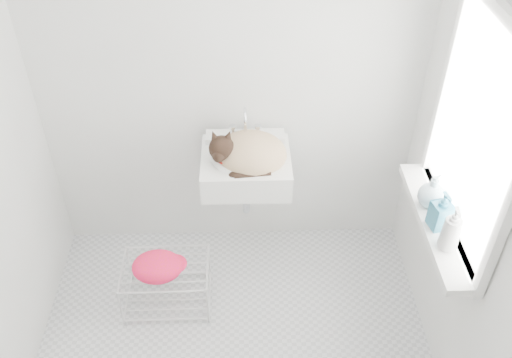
{
  "coord_description": "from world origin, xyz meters",
  "views": [
    {
      "loc": [
        0.07,
        -1.75,
        2.73
      ],
      "look_at": [
        0.13,
        0.5,
        0.88
      ],
      "focal_mm": 39.13,
      "sensor_mm": 36.0,
      "label": 1
    }
  ],
  "objects_px": {
    "cat": "(248,152)",
    "wire_rack": "(167,284)",
    "bottle_c": "(429,205)",
    "sink": "(246,156)",
    "bottle_a": "(446,247)",
    "bottle_b": "(437,226)"
  },
  "relations": [
    {
      "from": "cat",
      "to": "wire_rack",
      "type": "distance_m",
      "value": 0.94
    },
    {
      "from": "cat",
      "to": "bottle_c",
      "type": "xyz_separation_m",
      "value": [
        0.9,
        -0.41,
        -0.04
      ]
    },
    {
      "from": "sink",
      "to": "bottle_a",
      "type": "xyz_separation_m",
      "value": [
        0.92,
        -0.73,
        0.0
      ]
    },
    {
      "from": "bottle_a",
      "to": "wire_rack",
      "type": "bearing_deg",
      "value": 163.57
    },
    {
      "from": "bottle_b",
      "to": "bottle_a",
      "type": "bearing_deg",
      "value": -90.0
    },
    {
      "from": "bottle_a",
      "to": "bottle_c",
      "type": "xyz_separation_m",
      "value": [
        0.0,
        0.29,
        0.0
      ]
    },
    {
      "from": "wire_rack",
      "to": "bottle_a",
      "type": "relative_size",
      "value": 2.43
    },
    {
      "from": "sink",
      "to": "bottle_c",
      "type": "xyz_separation_m",
      "value": [
        0.92,
        -0.43,
        0.0
      ]
    },
    {
      "from": "wire_rack",
      "to": "sink",
      "type": "bearing_deg",
      "value": 33.23
    },
    {
      "from": "sink",
      "to": "cat",
      "type": "distance_m",
      "value": 0.05
    },
    {
      "from": "cat",
      "to": "bottle_a",
      "type": "relative_size",
      "value": 2.21
    },
    {
      "from": "cat",
      "to": "bottle_a",
      "type": "bearing_deg",
      "value": -29.12
    },
    {
      "from": "cat",
      "to": "bottle_c",
      "type": "bearing_deg",
      "value": -15.61
    },
    {
      "from": "bottle_b",
      "to": "wire_rack",
      "type": "bearing_deg",
      "value": 169.07
    },
    {
      "from": "wire_rack",
      "to": "bottle_a",
      "type": "height_order",
      "value": "bottle_a"
    },
    {
      "from": "bottle_a",
      "to": "bottle_b",
      "type": "relative_size",
      "value": 0.99
    },
    {
      "from": "sink",
      "to": "wire_rack",
      "type": "bearing_deg",
      "value": -146.77
    },
    {
      "from": "wire_rack",
      "to": "bottle_b",
      "type": "distance_m",
      "value": 1.58
    },
    {
      "from": "bottle_b",
      "to": "sink",
      "type": "bearing_deg",
      "value": 147.43
    },
    {
      "from": "wire_rack",
      "to": "bottle_a",
      "type": "xyz_separation_m",
      "value": [
        1.4,
        -0.41,
        0.7
      ]
    },
    {
      "from": "bottle_a",
      "to": "bottle_b",
      "type": "height_order",
      "value": "bottle_b"
    },
    {
      "from": "wire_rack",
      "to": "bottle_c",
      "type": "relative_size",
      "value": 2.8
    }
  ]
}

